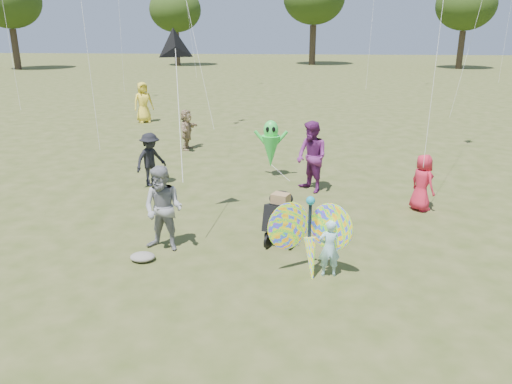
# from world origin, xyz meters

# --- Properties ---
(ground) EXTENTS (160.00, 160.00, 0.00)m
(ground) POSITION_xyz_m (0.00, 0.00, 0.00)
(ground) COLOR #51592B
(ground) RESTS_ON ground
(child_girl) EXTENTS (0.42, 0.30, 1.09)m
(child_girl) POSITION_xyz_m (1.26, 0.06, 0.54)
(child_girl) COLOR #99CDD8
(child_girl) RESTS_ON ground
(adult_man) EXTENTS (0.98, 0.84, 1.76)m
(adult_man) POSITION_xyz_m (-2.02, 0.92, 0.88)
(adult_man) COLOR gray
(adult_man) RESTS_ON ground
(grey_bag) EXTENTS (0.49, 0.40, 0.16)m
(grey_bag) POSITION_xyz_m (-2.33, 0.36, 0.08)
(grey_bag) COLOR gray
(grey_bag) RESTS_ON ground
(crowd_a) EXTENTS (0.75, 0.83, 1.42)m
(crowd_a) POSITION_xyz_m (3.71, 3.77, 0.71)
(crowd_a) COLOR red
(crowd_a) RESTS_ON ground
(crowd_b) EXTENTS (1.05, 1.14, 1.53)m
(crowd_b) POSITION_xyz_m (-3.54, 5.18, 0.77)
(crowd_b) COLOR black
(crowd_b) RESTS_ON ground
(crowd_d) EXTENTS (0.57, 1.42, 1.50)m
(crowd_d) POSITION_xyz_m (-3.49, 9.69, 0.75)
(crowd_d) COLOR #9B825F
(crowd_d) RESTS_ON ground
(crowd_e) EXTENTS (1.16, 1.21, 1.96)m
(crowd_e) POSITION_xyz_m (1.02, 5.04, 0.98)
(crowd_e) COLOR #6B2367
(crowd_e) RESTS_ON ground
(crowd_g) EXTENTS (1.11, 1.03, 1.91)m
(crowd_g) POSITION_xyz_m (-6.77, 15.02, 0.95)
(crowd_g) COLOR yellow
(crowd_g) RESTS_ON ground
(jogging_stroller) EXTENTS (0.75, 1.14, 1.09)m
(jogging_stroller) POSITION_xyz_m (0.31, 1.56, 0.61)
(jogging_stroller) COLOR black
(jogging_stroller) RESTS_ON ground
(butterfly_kite) EXTENTS (1.74, 0.75, 1.71)m
(butterfly_kite) POSITION_xyz_m (0.91, 0.08, 0.75)
(butterfly_kite) COLOR #FF3028
(butterfly_kite) RESTS_ON ground
(delta_kite_rig) EXTENTS (0.89, 1.72, 2.94)m
(delta_kite_rig) POSITION_xyz_m (-1.98, 2.41, 3.92)
(delta_kite_rig) COLOR black
(delta_kite_rig) RESTS_ON ground
(alien_kite) EXTENTS (1.12, 0.69, 1.74)m
(alien_kite) POSITION_xyz_m (-0.18, 6.33, 0.97)
(alien_kite) COLOR #33DB49
(alien_kite) RESTS_ON ground
(tree_line) EXTENTS (91.78, 33.60, 10.79)m
(tree_line) POSITION_xyz_m (3.67, 44.99, 6.86)
(tree_line) COLOR #3A2D21
(tree_line) RESTS_ON ground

